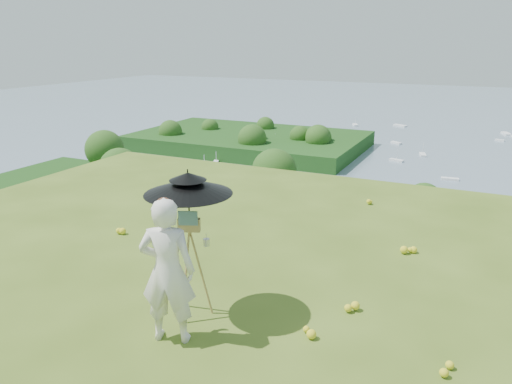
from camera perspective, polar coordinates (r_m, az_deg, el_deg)
The scene contains 12 objects.
ground at distance 7.91m, azimuth -7.20°, elevation -9.98°, with size 14.00×14.00×0.00m, color #455F1B.
shoreline_tier at distance 90.14m, azimuth 20.55°, elevation -10.22°, with size 170.00×28.00×8.00m, color #6F6758.
bay_water at distance 248.78m, azimuth 24.33°, elevation 6.81°, with size 700.00×700.00×0.00m, color slate.
peninsula at distance 182.13m, azimuth -0.76°, elevation 6.68°, with size 90.00×60.00×12.00m, color #15370F, non-canonical shape.
slope_trees at distance 45.08m, azimuth 18.30°, elevation -8.26°, with size 110.00×50.00×6.00m, color #1F4715, non-canonical shape.
harbor_town at distance 87.48m, azimuth 20.99°, elevation -6.42°, with size 110.00×22.00×5.00m, color beige, non-canonical shape.
moored_boats at distance 171.78m, azimuth 19.30°, elevation 3.51°, with size 140.00×140.00×0.70m, color white, non-canonical shape.
wildflowers at distance 8.07m, azimuth -6.26°, elevation -8.89°, with size 10.00×10.50×0.12m, color yellow, non-canonical shape.
painter at distance 6.13m, azimuth -10.08°, elevation -8.89°, with size 0.67×0.44×1.85m, color silver.
field_easel at distance 6.69m, azimuth -7.47°, elevation -8.10°, with size 0.57×0.57×1.50m, color #AD8E48, non-canonical shape.
sun_umbrella at distance 6.39m, azimuth -7.70°, elevation -0.83°, with size 1.13×1.13×0.79m, color black, non-canonical shape.
painter_cap at distance 5.80m, azimuth -10.52°, elevation -1.13°, with size 0.19×0.23×0.10m, color #CA6E71, non-canonical shape.
Camera 1 is at (3.88, -5.90, 3.57)m, focal length 35.00 mm.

